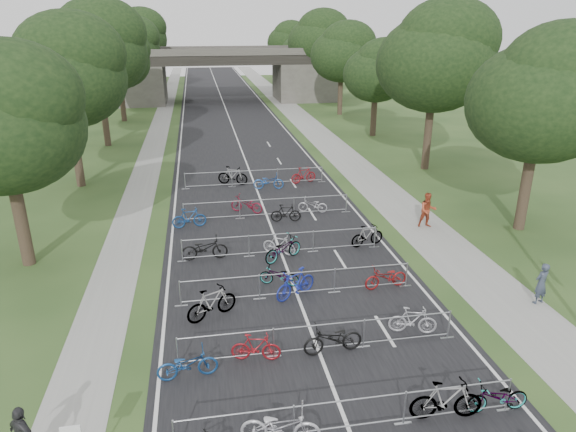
% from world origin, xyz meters
% --- Properties ---
extents(road, '(11.00, 140.00, 0.01)m').
position_xyz_m(road, '(0.00, 50.00, 0.01)').
color(road, black).
rests_on(road, ground).
extents(sidewalk_right, '(3.00, 140.00, 0.01)m').
position_xyz_m(sidewalk_right, '(8.00, 50.00, 0.01)').
color(sidewalk_right, gray).
rests_on(sidewalk_right, ground).
extents(sidewalk_left, '(2.00, 140.00, 0.01)m').
position_xyz_m(sidewalk_left, '(-7.50, 50.00, 0.01)').
color(sidewalk_left, gray).
rests_on(sidewalk_left, ground).
extents(lane_markings, '(0.12, 140.00, 0.00)m').
position_xyz_m(lane_markings, '(0.00, 50.00, 0.00)').
color(lane_markings, silver).
rests_on(lane_markings, ground).
extents(overpass_bridge, '(31.00, 8.00, 7.05)m').
position_xyz_m(overpass_bridge, '(0.00, 65.00, 3.53)').
color(overpass_bridge, '#4B4843').
rests_on(overpass_bridge, ground).
extents(tree_left_0, '(6.72, 6.72, 10.25)m').
position_xyz_m(tree_left_0, '(-11.39, 15.93, 6.49)').
color(tree_left_0, '#33261C').
rests_on(tree_left_0, ground).
extents(tree_right_0, '(7.17, 7.17, 10.93)m').
position_xyz_m(tree_right_0, '(13.11, 15.93, 6.92)').
color(tree_right_0, '#33261C').
rests_on(tree_right_0, ground).
extents(tree_left_1, '(7.56, 7.56, 11.53)m').
position_xyz_m(tree_left_1, '(-11.39, 27.93, 7.30)').
color(tree_left_1, '#33261C').
rests_on(tree_left_1, ground).
extents(tree_right_1, '(8.18, 8.18, 12.47)m').
position_xyz_m(tree_right_1, '(13.11, 27.93, 7.90)').
color(tree_right_1, '#33261C').
rests_on(tree_right_1, ground).
extents(tree_left_2, '(8.40, 8.40, 12.81)m').
position_xyz_m(tree_left_2, '(-11.39, 39.93, 8.12)').
color(tree_left_2, '#33261C').
rests_on(tree_left_2, ground).
extents(tree_right_2, '(6.16, 6.16, 9.39)m').
position_xyz_m(tree_right_2, '(13.11, 39.93, 5.95)').
color(tree_right_2, '#33261C').
rests_on(tree_right_2, ground).
extents(tree_left_3, '(6.72, 6.72, 10.25)m').
position_xyz_m(tree_left_3, '(-11.39, 51.93, 6.49)').
color(tree_left_3, '#33261C').
rests_on(tree_left_3, ground).
extents(tree_right_3, '(7.17, 7.17, 10.93)m').
position_xyz_m(tree_right_3, '(13.11, 51.93, 6.92)').
color(tree_right_3, '#33261C').
rests_on(tree_right_3, ground).
extents(tree_left_4, '(7.56, 7.56, 11.53)m').
position_xyz_m(tree_left_4, '(-11.39, 63.93, 7.30)').
color(tree_left_4, '#33261C').
rests_on(tree_left_4, ground).
extents(tree_right_4, '(8.18, 8.18, 12.47)m').
position_xyz_m(tree_right_4, '(13.11, 63.93, 7.90)').
color(tree_right_4, '#33261C').
rests_on(tree_right_4, ground).
extents(tree_left_5, '(8.40, 8.40, 12.81)m').
position_xyz_m(tree_left_5, '(-11.39, 75.93, 8.12)').
color(tree_left_5, '#33261C').
rests_on(tree_left_5, ground).
extents(tree_right_5, '(6.16, 6.16, 9.39)m').
position_xyz_m(tree_right_5, '(13.11, 75.93, 5.95)').
color(tree_right_5, '#33261C').
rests_on(tree_right_5, ground).
extents(tree_left_6, '(6.72, 6.72, 10.25)m').
position_xyz_m(tree_left_6, '(-11.39, 87.93, 6.49)').
color(tree_left_6, '#33261C').
rests_on(tree_left_6, ground).
extents(tree_right_6, '(7.17, 7.17, 10.93)m').
position_xyz_m(tree_right_6, '(13.11, 87.93, 6.92)').
color(tree_right_6, '#33261C').
rests_on(tree_right_6, ground).
extents(barrier_row_1, '(9.70, 0.08, 1.10)m').
position_xyz_m(barrier_row_1, '(0.00, 3.60, 0.55)').
color(barrier_row_1, '#A4A6AB').
rests_on(barrier_row_1, ground).
extents(barrier_row_2, '(9.70, 0.08, 1.10)m').
position_xyz_m(barrier_row_2, '(0.00, 7.20, 0.55)').
color(barrier_row_2, '#A4A6AB').
rests_on(barrier_row_2, ground).
extents(barrier_row_3, '(9.70, 0.08, 1.10)m').
position_xyz_m(barrier_row_3, '(0.00, 11.00, 0.55)').
color(barrier_row_3, '#A4A6AB').
rests_on(barrier_row_3, ground).
extents(barrier_row_4, '(9.70, 0.08, 1.10)m').
position_xyz_m(barrier_row_4, '(0.00, 15.00, 0.55)').
color(barrier_row_4, '#A4A6AB').
rests_on(barrier_row_4, ground).
extents(barrier_row_5, '(9.70, 0.08, 1.10)m').
position_xyz_m(barrier_row_5, '(0.00, 20.00, 0.55)').
color(barrier_row_5, '#A4A6AB').
rests_on(barrier_row_5, ground).
extents(barrier_row_6, '(9.70, 0.08, 1.10)m').
position_xyz_m(barrier_row_6, '(0.00, 26.00, 0.55)').
color(barrier_row_6, '#A4A6AB').
rests_on(barrier_row_6, ground).
extents(bike_5, '(2.21, 1.18, 1.10)m').
position_xyz_m(bike_5, '(-1.90, 3.53, 0.55)').
color(bike_5, '#BAB8C1').
rests_on(bike_5, ground).
extents(bike_6, '(2.10, 0.79, 1.23)m').
position_xyz_m(bike_6, '(2.74, 3.61, 0.62)').
color(bike_6, '#A4A6AB').
rests_on(bike_6, ground).
extents(bike_7, '(1.85, 0.69, 0.96)m').
position_xyz_m(bike_7, '(4.30, 3.61, 0.48)').
color(bike_7, '#A4A6AB').
rests_on(bike_7, ground).
extents(bike_8, '(1.93, 0.82, 0.99)m').
position_xyz_m(bike_8, '(-4.30, 6.62, 0.49)').
color(bike_8, navy).
rests_on(bike_8, ground).
extents(bike_9, '(1.69, 0.78, 0.98)m').
position_xyz_m(bike_9, '(-2.12, 7.12, 0.49)').
color(bike_9, maroon).
rests_on(bike_9, ground).
extents(bike_10, '(2.08, 0.87, 1.07)m').
position_xyz_m(bike_10, '(0.44, 7.07, 0.53)').
color(bike_10, black).
rests_on(bike_10, ground).
extents(bike_11, '(1.76, 0.93, 1.02)m').
position_xyz_m(bike_11, '(3.50, 7.72, 0.51)').
color(bike_11, '#ABABB3').
rests_on(bike_11, ground).
extents(bike_12, '(2.10, 1.47, 1.24)m').
position_xyz_m(bike_12, '(-3.43, 9.95, 0.62)').
color(bike_12, '#A4A6AB').
rests_on(bike_12, ground).
extents(bike_13, '(1.79, 1.18, 0.89)m').
position_xyz_m(bike_13, '(-0.58, 11.99, 0.44)').
color(bike_13, '#A4A6AB').
rests_on(bike_13, ground).
extents(bike_14, '(2.00, 1.51, 1.20)m').
position_xyz_m(bike_14, '(-0.09, 10.94, 0.60)').
color(bike_14, '#1C2A9B').
rests_on(bike_14, ground).
extents(bike_15, '(1.94, 0.91, 0.98)m').
position_xyz_m(bike_15, '(3.72, 11.01, 0.49)').
color(bike_15, maroon).
rests_on(bike_15, ground).
extents(bike_16, '(2.12, 0.74, 1.11)m').
position_xyz_m(bike_16, '(-3.58, 15.07, 0.56)').
color(bike_16, black).
rests_on(bike_16, ground).
extents(bike_17, '(1.65, 1.24, 0.99)m').
position_xyz_m(bike_17, '(-0.10, 15.02, 0.49)').
color(bike_17, '#B9B8C1').
rests_on(bike_17, ground).
extents(bike_18, '(2.18, 1.74, 1.11)m').
position_xyz_m(bike_18, '(-0.03, 14.39, 0.55)').
color(bike_18, '#A4A6AB').
rests_on(bike_18, ground).
extents(bike_19, '(1.87, 0.95, 1.08)m').
position_xyz_m(bike_19, '(4.30, 15.23, 0.54)').
color(bike_19, '#A4A6AB').
rests_on(bike_19, ground).
extents(bike_20, '(1.86, 0.72, 1.09)m').
position_xyz_m(bike_20, '(-4.30, 19.17, 0.55)').
color(bike_20, navy).
rests_on(bike_20, ground).
extents(bike_21, '(2.03, 1.53, 1.02)m').
position_xyz_m(bike_21, '(-1.07, 20.91, 0.51)').
color(bike_21, maroon).
rests_on(bike_21, ground).
extents(bike_22, '(1.71, 0.67, 1.00)m').
position_xyz_m(bike_22, '(0.92, 19.12, 0.50)').
color(bike_22, black).
rests_on(bike_22, ground).
extents(bike_23, '(1.78, 1.07, 0.88)m').
position_xyz_m(bike_23, '(2.69, 20.30, 0.44)').
color(bike_23, '#A7A5AD').
rests_on(bike_23, ground).
extents(bike_25, '(2.13, 1.28, 1.24)m').
position_xyz_m(bike_25, '(-1.44, 26.49, 0.62)').
color(bike_25, '#A4A6AB').
rests_on(bike_25, ground).
extents(bike_26, '(2.05, 0.93, 1.04)m').
position_xyz_m(bike_26, '(0.79, 25.08, 0.52)').
color(bike_26, '#1C4B9B').
rests_on(bike_26, ground).
extents(bike_27, '(1.92, 1.00, 1.11)m').
position_xyz_m(bike_27, '(3.32, 26.00, 0.55)').
color(bike_27, maroon).
rests_on(bike_27, ground).
extents(pedestrian_a, '(0.71, 0.56, 1.71)m').
position_xyz_m(pedestrian_a, '(9.20, 8.82, 0.85)').
color(pedestrian_a, '#313949').
rests_on(pedestrian_a, ground).
extents(pedestrian_b, '(0.99, 0.81, 1.90)m').
position_xyz_m(pedestrian_b, '(8.22, 17.05, 0.95)').
color(pedestrian_b, '#9E3C22').
rests_on(pedestrian_b, ground).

